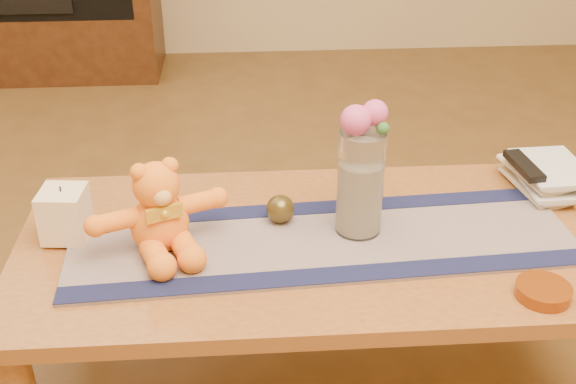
{
  "coord_description": "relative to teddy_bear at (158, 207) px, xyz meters",
  "views": [
    {
      "loc": [
        -0.15,
        -1.42,
        1.39
      ],
      "look_at": [
        -0.05,
        0.0,
        0.58
      ],
      "focal_mm": 44.09,
      "sensor_mm": 36.0,
      "label": 1
    }
  ],
  "objects": [
    {
      "name": "floor",
      "position": [
        0.35,
        0.02,
        -0.56
      ],
      "size": [
        5.5,
        5.5,
        0.0
      ],
      "primitive_type": "plane",
      "color": "brown",
      "rests_on": "ground"
    },
    {
      "name": "coffee_table_top",
      "position": [
        0.35,
        0.02,
        -0.13
      ],
      "size": [
        1.4,
        0.7,
        0.04
      ],
      "primitive_type": "cube",
      "color": "brown",
      "rests_on": "floor"
    },
    {
      "name": "table_leg_bl",
      "position": [
        -0.29,
        0.31,
        -0.36
      ],
      "size": [
        0.07,
        0.07,
        0.41
      ],
      "primitive_type": "cylinder",
      "color": "brown",
      "rests_on": "floor"
    },
    {
      "name": "table_leg_br",
      "position": [
        0.99,
        0.31,
        -0.36
      ],
      "size": [
        0.07,
        0.07,
        0.41
      ],
      "primitive_type": "cylinder",
      "color": "brown",
      "rests_on": "floor"
    },
    {
      "name": "persian_runner",
      "position": [
        0.38,
        -0.0,
        -0.11
      ],
      "size": [
        1.22,
        0.42,
        0.01
      ],
      "primitive_type": "cube",
      "rotation": [
        0.0,
        0.0,
        0.06
      ],
      "color": "#1A204A",
      "rests_on": "coffee_table_top"
    },
    {
      "name": "runner_border_near",
      "position": [
        0.39,
        -0.15,
        -0.1
      ],
      "size": [
        1.2,
        0.13,
        0.0
      ],
      "primitive_type": "cube",
      "rotation": [
        0.0,
        0.0,
        0.06
      ],
      "color": "#13173A",
      "rests_on": "persian_runner"
    },
    {
      "name": "runner_border_far",
      "position": [
        0.37,
        0.14,
        -0.1
      ],
      "size": [
        1.2,
        0.13,
        0.0
      ],
      "primitive_type": "cube",
      "rotation": [
        0.0,
        0.0,
        0.06
      ],
      "color": "#13173A",
      "rests_on": "persian_runner"
    },
    {
      "name": "teddy_bear",
      "position": [
        0.0,
        0.0,
        0.0
      ],
      "size": [
        0.38,
        0.35,
        0.21
      ],
      "primitive_type": null,
      "rotation": [
        0.0,
        0.0,
        0.38
      ],
      "color": "orange",
      "rests_on": "persian_runner"
    },
    {
      "name": "pillar_candle",
      "position": [
        -0.23,
        0.06,
        -0.04
      ],
      "size": [
        0.11,
        0.11,
        0.12
      ],
      "primitive_type": "cube",
      "rotation": [
        0.0,
        0.0,
        -0.09
      ],
      "color": "#FCE3BA",
      "rests_on": "persian_runner"
    },
    {
      "name": "candle_wick",
      "position": [
        -0.23,
        0.06,
        0.02
      ],
      "size": [
        0.0,
        0.0,
        0.01
      ],
      "primitive_type": "cylinder",
      "rotation": [
        0.0,
        0.0,
        -0.09
      ],
      "color": "black",
      "rests_on": "pillar_candle"
    },
    {
      "name": "glass_vase",
      "position": [
        0.47,
        0.04,
        0.02
      ],
      "size": [
        0.11,
        0.11,
        0.26
      ],
      "primitive_type": "cylinder",
      "color": "silver",
      "rests_on": "persian_runner"
    },
    {
      "name": "potpourri_fill",
      "position": [
        0.47,
        0.04,
        -0.01
      ],
      "size": [
        0.09,
        0.09,
        0.18
      ],
      "primitive_type": "cylinder",
      "color": "beige",
      "rests_on": "glass_vase"
    },
    {
      "name": "rose_left",
      "position": [
        0.45,
        0.03,
        0.19
      ],
      "size": [
        0.07,
        0.07,
        0.07
      ],
      "primitive_type": "sphere",
      "color": "#D44B88",
      "rests_on": "glass_vase"
    },
    {
      "name": "rose_right",
      "position": [
        0.5,
        0.04,
        0.2
      ],
      "size": [
        0.06,
        0.06,
        0.06
      ],
      "primitive_type": "sphere",
      "color": "#D44B88",
      "rests_on": "glass_vase"
    },
    {
      "name": "blue_flower_back",
      "position": [
        0.48,
        0.07,
        0.18
      ],
      "size": [
        0.04,
        0.04,
        0.04
      ],
      "primitive_type": "sphere",
      "color": "#4F60AB",
      "rests_on": "glass_vase"
    },
    {
      "name": "blue_flower_side",
      "position": [
        0.44,
        0.06,
        0.17
      ],
      "size": [
        0.04,
        0.04,
        0.04
      ],
      "primitive_type": "sphere",
      "color": "#4F60AB",
      "rests_on": "glass_vase"
    },
    {
      "name": "leaf_sprig",
      "position": [
        0.51,
        0.02,
        0.17
      ],
      "size": [
        0.03,
        0.03,
        0.03
      ],
      "primitive_type": "sphere",
      "color": "#33662D",
      "rests_on": "glass_vase"
    },
    {
      "name": "bronze_ball",
      "position": [
        0.28,
        0.09,
        -0.07
      ],
      "size": [
        0.08,
        0.08,
        0.07
      ],
      "primitive_type": "sphere",
      "rotation": [
        0.0,
        0.0,
        0.19
      ],
      "color": "#4A3D18",
      "rests_on": "persian_runner"
    },
    {
      "name": "book_bottom",
      "position": [
        0.93,
        0.2,
        -0.1
      ],
      "size": [
        0.2,
        0.25,
        0.02
      ],
      "primitive_type": "imported",
      "rotation": [
        0.0,
        0.0,
        0.15
      ],
      "color": "beige",
      "rests_on": "coffee_table_top"
    },
    {
      "name": "book_lower",
      "position": [
        0.93,
        0.2,
        -0.08
      ],
      "size": [
        0.17,
        0.23,
        0.02
      ],
      "primitive_type": "imported",
      "rotation": [
        0.0,
        0.0,
        0.01
      ],
      "color": "beige",
      "rests_on": "book_bottom"
    },
    {
      "name": "book_upper",
      "position": [
        0.92,
        0.21,
        -0.07
      ],
      "size": [
        0.21,
        0.25,
        0.02
      ],
      "primitive_type": "imported",
      "rotation": [
        0.0,
        0.0,
        0.2
      ],
      "color": "beige",
      "rests_on": "book_lower"
    },
    {
      "name": "book_top",
      "position": [
        0.93,
        0.2,
        -0.05
      ],
      "size": [
        0.17,
        0.23,
        0.02
      ],
      "primitive_type": "imported",
      "rotation": [
        0.0,
        0.0,
        0.05
      ],
      "color": "beige",
      "rests_on": "book_upper"
    },
    {
      "name": "tv_remote",
      "position": [
        0.93,
        0.19,
        -0.03
      ],
      "size": [
        0.06,
        0.16,
        0.02
      ],
      "primitive_type": "cube",
      "rotation": [
        0.0,
        0.0,
        0.1
      ],
      "color": "black",
      "rests_on": "book_top"
    },
    {
      "name": "amber_dish",
      "position": [
        0.82,
        -0.24,
        -0.1
      ],
      "size": [
        0.13,
        0.13,
        0.03
      ],
      "primitive_type": "cylinder",
      "rotation": [
        0.0,
        0.0,
        0.08
      ],
      "color": "#BF5914",
      "rests_on": "coffee_table_top"
    }
  ]
}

